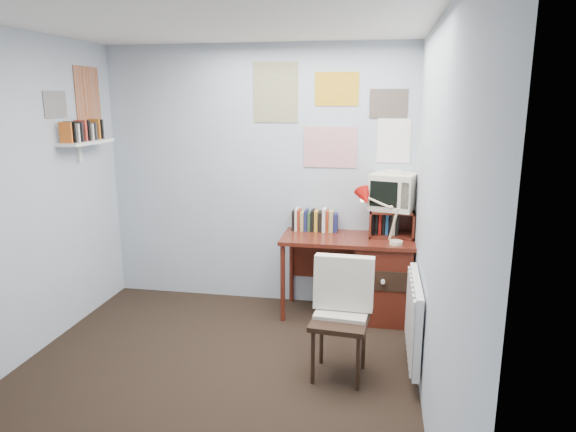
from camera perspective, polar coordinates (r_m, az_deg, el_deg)
name	(u,v)px	position (r m, az deg, el deg)	size (l,w,h in m)	color
ground	(202,391)	(3.85, -9.49, -18.60)	(3.50, 3.50, 0.00)	black
back_wall	(258,177)	(5.01, -3.35, 4.35)	(3.00, 0.02, 2.50)	#A0ABB7
right_wall	(435,228)	(3.18, 15.99, -1.25)	(0.02, 3.50, 2.50)	#A0ABB7
ceiling	(186,12)	(3.32, -11.22, 21.36)	(3.00, 3.50, 0.02)	white
desk	(376,276)	(4.82, 9.77, -6.54)	(1.20, 0.55, 0.76)	#501C12
desk_chair	(339,322)	(3.79, 5.74, -11.66)	(0.44, 0.42, 0.85)	black
desk_lamp	(397,221)	(4.51, 12.04, -0.52)	(0.29, 0.25, 0.42)	red
tv_riser	(391,223)	(4.79, 11.42, -0.74)	(0.40, 0.30, 0.25)	#501C12
crt_tv	(393,190)	(4.75, 11.63, 2.87)	(0.38, 0.35, 0.36)	beige
book_row	(324,220)	(4.89, 4.00, -0.42)	(0.60, 0.14, 0.22)	#501C12
radiator	(414,318)	(3.96, 13.87, -10.96)	(0.09, 0.80, 0.60)	white
wall_shelf	(86,142)	(4.91, -21.53, 7.64)	(0.20, 0.62, 0.24)	white
posters_back	(331,115)	(4.84, 4.78, 11.15)	(1.20, 0.01, 0.90)	white
posters_left	(72,98)	(4.94, -22.86, 11.98)	(0.01, 0.70, 0.60)	white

